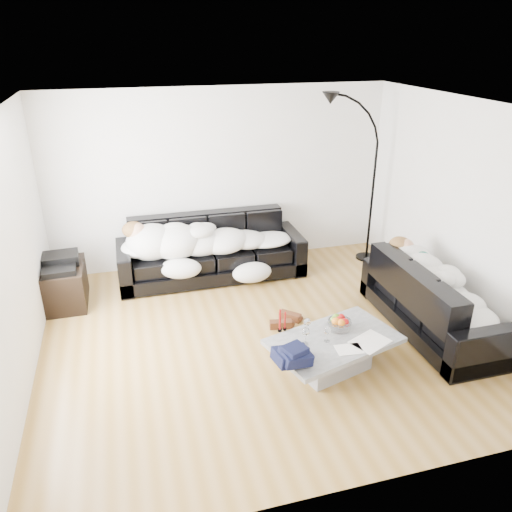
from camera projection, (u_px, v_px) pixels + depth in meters
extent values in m
plane|color=olive|center=(263.00, 336.00, 5.87)|extent=(5.00, 5.00, 0.00)
cube|color=silver|center=(221.00, 178.00, 7.31)|extent=(5.00, 0.02, 2.60)
cube|color=silver|center=(11.00, 259.00, 4.73)|extent=(0.02, 4.50, 2.60)
cube|color=silver|center=(465.00, 213.00, 5.94)|extent=(0.02, 4.50, 2.60)
plane|color=white|center=(264.00, 108.00, 4.80)|extent=(5.00, 5.00, 0.00)
cube|color=black|center=(211.00, 248.00, 7.15)|extent=(2.63, 0.91, 0.86)
cube|color=black|center=(435.00, 298.00, 5.86)|extent=(0.87, 2.02, 0.82)
ellipsoid|color=#0D5E4B|center=(405.00, 254.00, 6.27)|extent=(0.42, 0.38, 0.20)
cube|color=#939699|center=(333.00, 354.00, 5.21)|extent=(1.48, 1.10, 0.38)
cylinder|color=white|center=(340.00, 322.00, 5.28)|extent=(0.27, 0.27, 0.15)
cylinder|color=white|center=(307.00, 326.00, 5.19)|extent=(0.09, 0.09, 0.17)
cylinder|color=white|center=(306.00, 336.00, 5.01)|extent=(0.09, 0.09, 0.19)
cylinder|color=white|center=(327.00, 334.00, 5.06)|extent=(0.07, 0.07, 0.17)
cylinder|color=maroon|center=(280.00, 321.00, 5.21)|extent=(0.06, 0.06, 0.26)
cylinder|color=maroon|center=(285.00, 321.00, 5.24)|extent=(0.04, 0.04, 0.21)
cube|color=silver|center=(370.00, 341.00, 5.07)|extent=(0.46, 0.42, 0.01)
cube|color=silver|center=(349.00, 349.00, 4.95)|extent=(0.27, 0.21, 0.01)
cube|color=black|center=(64.00, 285.00, 6.46)|extent=(0.54, 0.78, 0.54)
cube|color=black|center=(60.00, 262.00, 6.33)|extent=(0.46, 0.36, 0.13)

